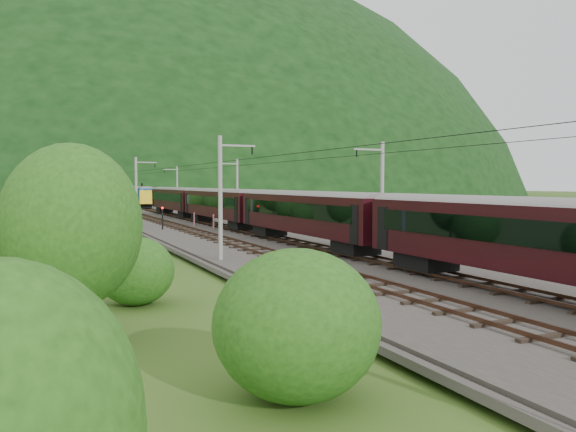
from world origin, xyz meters
name	(u,v)px	position (x,y,z in m)	size (l,w,h in m)	color
ground	(306,259)	(0.00, 0.00, 0.00)	(600.00, 600.00, 0.00)	#2A4816
railbed	(254,243)	(0.00, 10.00, 0.15)	(14.00, 220.00, 0.30)	#38332D
track_left	(228,242)	(-2.40, 10.00, 0.37)	(2.40, 220.00, 0.27)	#503122
track_right	(280,239)	(2.40, 10.00, 0.37)	(2.40, 220.00, 0.27)	#503122
catenary_left	(137,190)	(-6.12, 32.00, 4.50)	(2.54, 192.28, 8.00)	gray
catenary_right	(237,189)	(6.12, 32.00, 4.50)	(2.54, 192.28, 8.00)	gray
overhead_wires	(254,162)	(0.00, 10.00, 7.10)	(4.83, 198.00, 0.03)	black
mountain_main	(71,194)	(0.00, 260.00, 0.00)	(504.00, 360.00, 244.00)	black
train	(308,207)	(2.40, 4.48, 3.44)	(2.89, 161.54, 5.02)	black
hazard_post_near	(194,219)	(-0.03, 29.44, 1.07)	(0.17, 0.17, 1.55)	red
hazard_post_far	(214,222)	(0.68, 24.07, 1.10)	(0.17, 0.17, 1.60)	red
signal	(162,216)	(-4.56, 25.55, 1.74)	(0.27, 0.27, 2.45)	black
vegetation_left	(75,212)	(-13.50, 23.69, 2.51)	(11.18, 143.97, 6.82)	#204B14
vegetation_right	(362,223)	(12.32, 12.42, 1.39)	(6.56, 105.35, 3.13)	#204B14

